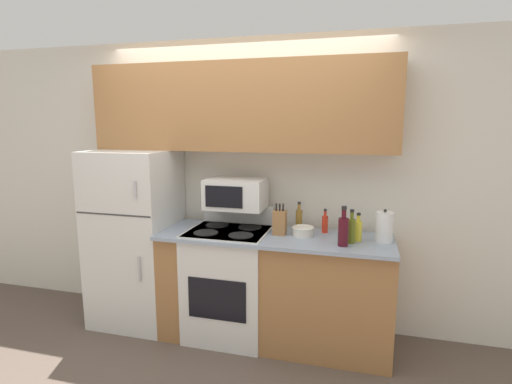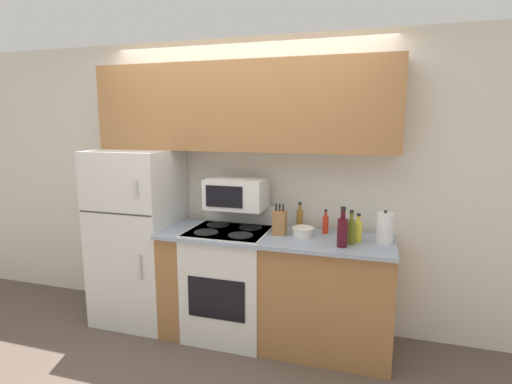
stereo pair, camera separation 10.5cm
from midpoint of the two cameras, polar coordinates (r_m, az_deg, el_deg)
ground_plane at (r=3.49m, az=-5.70°, el=-21.71°), size 12.00×12.00×0.00m
wall_back at (r=3.65m, az=-2.31°, el=1.22°), size 8.00×0.05×2.55m
lower_cabinets at (r=3.43m, az=1.72°, el=-13.51°), size 1.89×0.63×0.92m
refrigerator at (r=3.83m, az=-17.58°, el=-6.21°), size 0.72×0.66×1.58m
upper_cabinets at (r=3.44m, az=-3.31°, el=12.00°), size 2.60×0.31×0.73m
stove at (r=3.51m, az=-4.73°, el=-12.58°), size 0.67×0.61×1.09m
microwave at (r=3.40m, az=-3.79°, el=-0.24°), size 0.50×0.34×0.25m
knife_block at (r=3.25m, az=2.49°, el=-4.34°), size 0.10×0.09×0.26m
bowl at (r=3.24m, az=5.81°, el=-5.56°), size 0.18×0.18×0.08m
bottle_hot_sauce at (r=3.34m, az=8.93°, el=-4.45°), size 0.05×0.05×0.20m
bottle_olive_oil at (r=3.09m, az=12.52°, el=-5.31°), size 0.06×0.06×0.26m
bottle_wine_red at (r=3.01m, az=11.39°, el=-5.41°), size 0.08×0.08×0.30m
bottle_cooking_spray at (r=3.17m, az=13.46°, el=-5.28°), size 0.06×0.06×0.22m
bottle_vinegar at (r=3.41m, az=5.28°, el=-3.82°), size 0.06×0.06×0.24m
kettle at (r=3.18m, az=16.96°, el=-4.80°), size 0.13×0.13×0.26m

